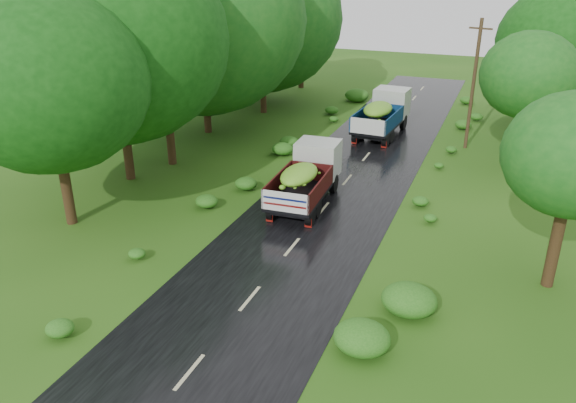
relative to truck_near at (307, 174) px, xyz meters
The scene contains 9 objects.
ground 12.66m from the truck_near, 85.45° to the right, with size 120.00×120.00×0.00m, color #1F4C10.
road 7.74m from the truck_near, 82.45° to the right, with size 6.50×80.00×0.02m, color black.
road_lines 6.76m from the truck_near, 81.32° to the right, with size 0.12×69.60×0.00m.
truck_near is the anchor object (origin of this frame).
truck_far 12.36m from the truck_near, 86.16° to the left, with size 2.60×6.45×2.66m.
utility_pole 13.22m from the truck_near, 61.36° to the left, with size 1.32×0.43×7.63m.
trees_left 13.74m from the truck_near, 139.46° to the left, with size 5.82×33.58×9.50m.
trees_right 16.80m from the truck_near, 50.75° to the left, with size 5.27×30.47×7.58m.
shrubs 2.06m from the truck_near, 55.55° to the left, with size 11.90×44.00×0.70m.
Camera 1 is at (7.23, -10.67, 10.79)m, focal length 35.00 mm.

